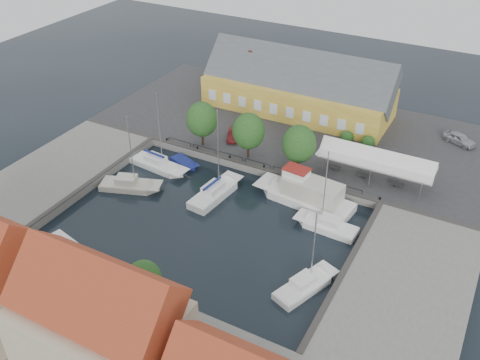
# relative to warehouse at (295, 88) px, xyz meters

# --- Properties ---
(ground) EXTENTS (140.00, 140.00, 0.00)m
(ground) POSITION_rel_warehouse_xyz_m (2.60, -28.36, -4.43)
(ground) COLOR black
(ground) RESTS_ON ground
(north_quay) EXTENTS (56.00, 26.00, 1.00)m
(north_quay) POSITION_rel_warehouse_xyz_m (2.60, -5.36, -3.93)
(north_quay) COLOR #2D2D30
(north_quay) RESTS_ON ground
(west_quay) EXTENTS (12.00, 24.00, 1.00)m
(west_quay) POSITION_rel_warehouse_xyz_m (-19.40, -30.36, -3.93)
(west_quay) COLOR slate
(west_quay) RESTS_ON ground
(east_quay) EXTENTS (12.00, 24.00, 1.00)m
(east_quay) POSITION_rel_warehouse_xyz_m (24.60, -30.36, -3.93)
(east_quay) COLOR slate
(east_quay) RESTS_ON ground
(south_bank) EXTENTS (56.00, 14.00, 1.00)m
(south_bank) POSITION_rel_warehouse_xyz_m (2.60, -49.36, -3.93)
(south_bank) COLOR slate
(south_bank) RESTS_ON ground
(quay_edge_fittings) EXTENTS (56.00, 24.72, 0.40)m
(quay_edge_fittings) POSITION_rel_warehouse_xyz_m (2.62, -23.61, -3.37)
(quay_edge_fittings) COLOR #383533
(quay_edge_fittings) RESTS_ON north_quay
(warehouse) EXTENTS (28.56, 14.00, 9.55)m
(warehouse) POSITION_rel_warehouse_xyz_m (0.00, 0.00, 0.00)
(warehouse) COLOR gold
(warehouse) RESTS_ON north_quay
(tent_canopy) EXTENTS (14.00, 4.00, 2.83)m
(tent_canopy) POSITION_rel_warehouse_xyz_m (16.60, -13.86, -0.74)
(tent_canopy) COLOR white
(tent_canopy) RESTS_ON north_quay
(quay_trees) EXTENTS (18.20, 4.20, 6.30)m
(quay_trees) POSITION_rel_warehouse_xyz_m (0.60, -16.36, 0.45)
(quay_trees) COLOR black
(quay_trees) RESTS_ON north_quay
(car_silver) EXTENTS (4.84, 3.49, 1.53)m
(car_silver) POSITION_rel_warehouse_xyz_m (24.36, 0.58, -2.66)
(car_silver) COLOR #A9ABB1
(car_silver) RESTS_ON north_quay
(car_red) EXTENTS (2.70, 4.15, 1.29)m
(car_red) POSITION_rel_warehouse_xyz_m (-3.58, -12.86, -2.78)
(car_red) COLOR #551316
(car_red) RESTS_ON north_quay
(center_sailboat) EXTENTS (3.34, 8.70, 11.76)m
(center_sailboat) POSITION_rel_warehouse_xyz_m (0.57, -24.96, -4.06)
(center_sailboat) COLOR white
(center_sailboat) RESTS_ON ground
(trawler) EXTENTS (12.65, 4.89, 5.00)m
(trawler) POSITION_rel_warehouse_xyz_m (10.84, -20.92, -3.41)
(trawler) COLOR white
(trawler) RESTS_ON ground
(east_boat_a) EXTENTS (7.32, 2.75, 10.35)m
(east_boat_a) POSITION_rel_warehouse_xyz_m (14.73, -24.49, -4.17)
(east_boat_a) COLOR white
(east_boat_a) RESTS_ON ground
(east_boat_c) EXTENTS (4.69, 7.47, 9.44)m
(east_boat_c) POSITION_rel_warehouse_xyz_m (16.10, -34.25, -4.17)
(east_boat_c) COLOR white
(east_boat_c) RESTS_ON ground
(west_boat_a) EXTENTS (8.73, 3.28, 11.31)m
(west_boat_a) POSITION_rel_warehouse_xyz_m (-9.36, -22.82, -4.16)
(west_boat_a) COLOR white
(west_boat_a) RESTS_ON ground
(west_boat_b) EXTENTS (7.96, 4.99, 10.51)m
(west_boat_b) POSITION_rel_warehouse_xyz_m (-9.64, -28.42, -4.17)
(west_boat_b) COLOR beige
(west_boat_b) RESTS_ON ground
(launch_sw) EXTENTS (5.83, 3.29, 0.98)m
(launch_sw) POSITION_rel_warehouse_xyz_m (-8.62, -40.64, -4.34)
(launch_sw) COLOR white
(launch_sw) RESTS_ON ground
(launch_nw) EXTENTS (4.77, 3.20, 0.88)m
(launch_nw) POSITION_rel_warehouse_xyz_m (-6.83, -20.40, -4.34)
(launch_nw) COLOR navy
(launch_nw) RESTS_ON ground
(townhouses) EXTENTS (36.30, 8.50, 12.00)m
(townhouses) POSITION_rel_warehouse_xyz_m (4.52, -51.60, 1.40)
(townhouses) COLOR beige
(townhouses) RESTS_ON south_bank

